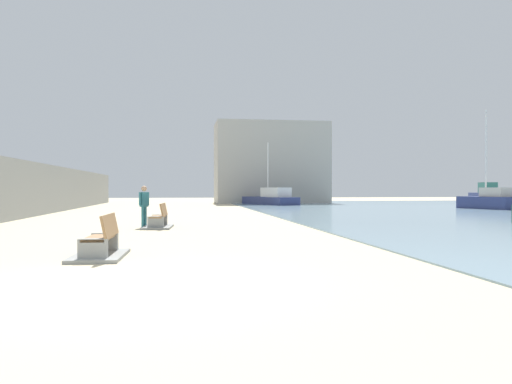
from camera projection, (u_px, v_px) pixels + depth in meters
The scene contains 9 objects.
ground_plane at pixel (163, 219), 25.90m from camera, with size 120.00×120.00×0.00m, color #C6B793.
seawall at pixel (8, 189), 24.79m from camera, with size 0.80×64.00×3.04m, color gray.
bench_near at pixel (101, 247), 11.41m from camera, with size 1.17×2.14×0.98m.
bench_far at pixel (159, 222), 19.98m from camera, with size 1.25×2.17×0.98m.
person_walking at pixel (144, 203), 20.26m from camera, with size 0.39×0.41×1.67m.
boat_far_right at pixel (490, 200), 37.81m from camera, with size 3.04×4.76×7.45m.
boat_distant at pixel (271, 198), 48.26m from camera, with size 4.69×7.28×5.97m.
boat_mid_bay at pixel (486, 195), 53.29m from camera, with size 2.59×4.69×2.17m.
harbor_building at pixel (271, 163), 55.13m from camera, with size 12.00×6.00×8.67m, color #ADAAA3.
Camera 1 is at (0.90, -8.31, 1.56)m, focal length 35.47 mm.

